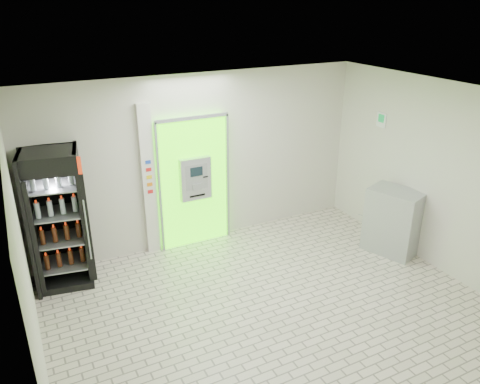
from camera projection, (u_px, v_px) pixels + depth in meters
ground at (273, 311)px, 6.65m from camera, size 6.00×6.00×0.00m
room_shell at (277, 191)px, 5.94m from camera, size 6.00×6.00×6.00m
atm_assembly at (194, 181)px, 8.10m from camera, size 1.30×0.24×2.33m
pillar at (149, 181)px, 7.75m from camera, size 0.22×0.11×2.60m
beverage_cooler at (58, 222)px, 6.98m from camera, size 0.91×0.86×2.13m
steel_cabinet at (393, 221)px, 8.01m from camera, size 0.85×1.00×1.14m
exit_sign at (381, 120)px, 8.23m from camera, size 0.02×0.22×0.26m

